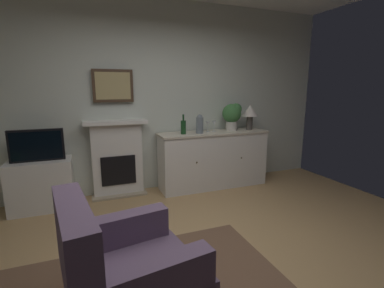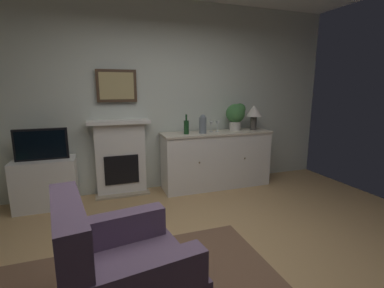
{
  "view_description": "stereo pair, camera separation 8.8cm",
  "coord_description": "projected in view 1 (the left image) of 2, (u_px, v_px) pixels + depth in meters",
  "views": [
    {
      "loc": [
        -0.96,
        -1.94,
        1.54
      ],
      "look_at": [
        -0.0,
        0.55,
        1.0
      ],
      "focal_mm": 25.7,
      "sensor_mm": 36.0,
      "label": 1
    },
    {
      "loc": [
        -0.88,
        -1.97,
        1.54
      ],
      "look_at": [
        -0.0,
        0.55,
        1.0
      ],
      "focal_mm": 25.7,
      "sensor_mm": 36.0,
      "label": 2
    }
  ],
  "objects": [
    {
      "name": "tv_cabinet",
      "position": [
        42.0,
        185.0,
        3.52
      ],
      "size": [
        0.75,
        0.42,
        0.65
      ],
      "color": "white",
      "rests_on": "ground_plane"
    },
    {
      "name": "framed_picture",
      "position": [
        113.0,
        86.0,
        3.81
      ],
      "size": [
        0.55,
        0.04,
        0.45
      ],
      "color": "#473323"
    },
    {
      "name": "wine_bottle",
      "position": [
        183.0,
        127.0,
        4.02
      ],
      "size": [
        0.08,
        0.08,
        0.29
      ],
      "color": "#193F1E",
      "rests_on": "sideboard_cabinet"
    },
    {
      "name": "table_lamp",
      "position": [
        250.0,
        112.0,
        4.43
      ],
      "size": [
        0.26,
        0.26,
        0.4
      ],
      "color": "#4C4742",
      "rests_on": "sideboard_cabinet"
    },
    {
      "name": "tv_set",
      "position": [
        37.0,
        145.0,
        3.4
      ],
      "size": [
        0.62,
        0.07,
        0.4
      ],
      "color": "black",
      "rests_on": "tv_cabinet"
    },
    {
      "name": "sideboard_cabinet",
      "position": [
        213.0,
        159.0,
        4.34
      ],
      "size": [
        1.73,
        0.49,
        0.88
      ],
      "color": "white",
      "rests_on": "ground_plane"
    },
    {
      "name": "wine_glass_left",
      "position": [
        208.0,
        124.0,
        4.23
      ],
      "size": [
        0.07,
        0.07,
        0.16
      ],
      "color": "silver",
      "rests_on": "sideboard_cabinet"
    },
    {
      "name": "vase_decorative",
      "position": [
        200.0,
        124.0,
        4.09
      ],
      "size": [
        0.11,
        0.11,
        0.28
      ],
      "color": "slate",
      "rests_on": "sideboard_cabinet"
    },
    {
      "name": "ground_plane",
      "position": [
        215.0,
        272.0,
        2.43
      ],
      "size": [
        5.83,
        4.4,
        0.1
      ],
      "primitive_type": "cube",
      "color": "tan",
      "rests_on": "ground"
    },
    {
      "name": "fireplace_unit",
      "position": [
        117.0,
        158.0,
        3.97
      ],
      "size": [
        0.87,
        0.3,
        1.1
      ],
      "color": "white",
      "rests_on": "ground_plane"
    },
    {
      "name": "armchair",
      "position": [
        124.0,
        276.0,
        1.73
      ],
      "size": [
        0.92,
        0.88,
        0.92
      ],
      "color": "#604C66",
      "rests_on": "ground_plane"
    },
    {
      "name": "wall_rear",
      "position": [
        153.0,
        98.0,
        4.12
      ],
      "size": [
        5.83,
        0.06,
        2.81
      ],
      "primitive_type": "cube",
      "color": "silver",
      "rests_on": "ground_plane"
    },
    {
      "name": "wine_glass_center",
      "position": [
        214.0,
        124.0,
        4.27
      ],
      "size": [
        0.07,
        0.07,
        0.16
      ],
      "color": "silver",
      "rests_on": "sideboard_cabinet"
    },
    {
      "name": "potted_plant_small",
      "position": [
        232.0,
        114.0,
        4.37
      ],
      "size": [
        0.3,
        0.3,
        0.43
      ],
      "color": "beige",
      "rests_on": "sideboard_cabinet"
    }
  ]
}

